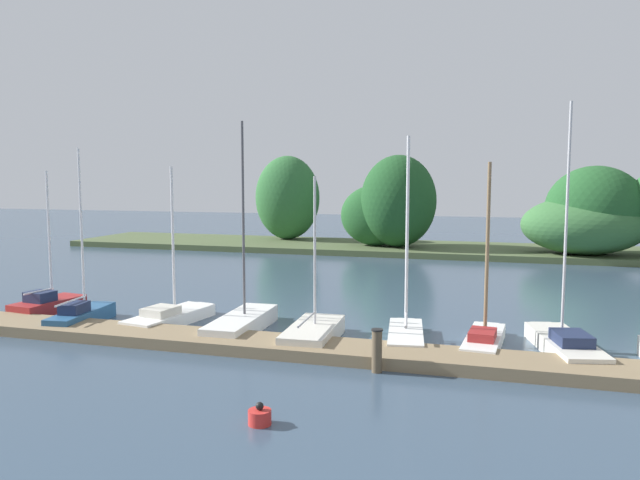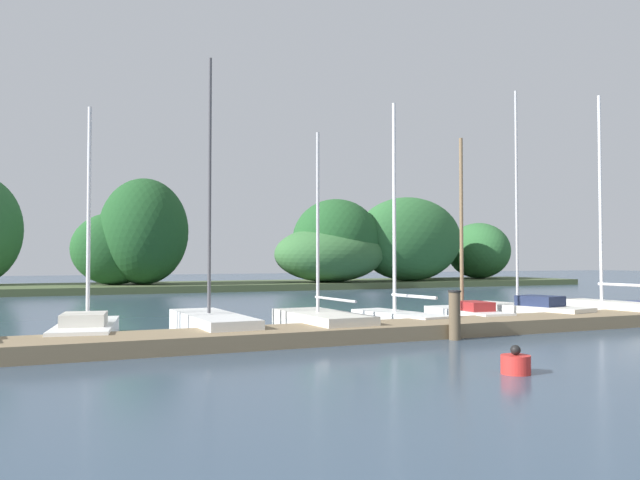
{
  "view_description": "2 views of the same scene",
  "coord_description": "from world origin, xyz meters",
  "px_view_note": "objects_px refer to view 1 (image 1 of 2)",
  "views": [
    {
      "loc": [
        2.93,
        -2.47,
        5.19
      ],
      "look_at": [
        -2.69,
        16.96,
        3.09
      ],
      "focal_mm": 33.93,
      "sensor_mm": 36.0,
      "label": 1
    },
    {
      "loc": [
        -8.99,
        0.61,
        1.93
      ],
      "look_at": [
        -2.18,
        15.98,
        2.44
      ],
      "focal_mm": 35.25,
      "sensor_mm": 36.0,
      "label": 2
    }
  ],
  "objects_px": {
    "sailboat_5": "(406,332)",
    "channel_buoy_0": "(260,416)",
    "sailboat_7": "(564,342)",
    "sailboat_1": "(83,314)",
    "sailboat_2": "(172,315)",
    "sailboat_6": "(484,337)",
    "sailboat_0": "(50,304)",
    "mooring_piling_1": "(377,350)",
    "sailboat_3": "(243,321)",
    "sailboat_4": "(314,332)"
  },
  "relations": [
    {
      "from": "sailboat_2",
      "to": "sailboat_6",
      "type": "height_order",
      "value": "sailboat_6"
    },
    {
      "from": "sailboat_1",
      "to": "sailboat_3",
      "type": "height_order",
      "value": "sailboat_3"
    },
    {
      "from": "sailboat_1",
      "to": "sailboat_6",
      "type": "relative_size",
      "value": 1.1
    },
    {
      "from": "sailboat_1",
      "to": "sailboat_2",
      "type": "xyz_separation_m",
      "value": [
        2.92,
        1.06,
        -0.08
      ]
    },
    {
      "from": "sailboat_3",
      "to": "sailboat_5",
      "type": "height_order",
      "value": "sailboat_3"
    },
    {
      "from": "sailboat_3",
      "to": "sailboat_0",
      "type": "bearing_deg",
      "value": 86.32
    },
    {
      "from": "sailboat_6",
      "to": "sailboat_2",
      "type": "bearing_deg",
      "value": 94.71
    },
    {
      "from": "sailboat_3",
      "to": "sailboat_4",
      "type": "xyz_separation_m",
      "value": [
        2.7,
        -0.64,
        -0.02
      ]
    },
    {
      "from": "sailboat_3",
      "to": "sailboat_7",
      "type": "height_order",
      "value": "sailboat_7"
    },
    {
      "from": "sailboat_5",
      "to": "channel_buoy_0",
      "type": "xyz_separation_m",
      "value": [
        -2.04,
        -7.28,
        -0.15
      ]
    },
    {
      "from": "sailboat_7",
      "to": "channel_buoy_0",
      "type": "distance_m",
      "value": 9.93
    },
    {
      "from": "sailboat_7",
      "to": "channel_buoy_0",
      "type": "xyz_separation_m",
      "value": [
        -6.71,
        -7.32,
        -0.17
      ]
    },
    {
      "from": "sailboat_5",
      "to": "channel_buoy_0",
      "type": "distance_m",
      "value": 7.56
    },
    {
      "from": "sailboat_5",
      "to": "channel_buoy_0",
      "type": "bearing_deg",
      "value": 156.4
    },
    {
      "from": "sailboat_7",
      "to": "sailboat_2",
      "type": "bearing_deg",
      "value": 76.91
    },
    {
      "from": "sailboat_3",
      "to": "sailboat_2",
      "type": "bearing_deg",
      "value": 83.02
    },
    {
      "from": "sailboat_4",
      "to": "mooring_piling_1",
      "type": "distance_m",
      "value": 3.46
    },
    {
      "from": "sailboat_0",
      "to": "sailboat_5",
      "type": "distance_m",
      "value": 13.56
    },
    {
      "from": "mooring_piling_1",
      "to": "channel_buoy_0",
      "type": "bearing_deg",
      "value": -112.96
    },
    {
      "from": "channel_buoy_0",
      "to": "sailboat_7",
      "type": "bearing_deg",
      "value": 47.51
    },
    {
      "from": "sailboat_5",
      "to": "channel_buoy_0",
      "type": "relative_size",
      "value": 13.13
    },
    {
      "from": "sailboat_6",
      "to": "sailboat_0",
      "type": "bearing_deg",
      "value": 94.84
    },
    {
      "from": "sailboat_2",
      "to": "sailboat_5",
      "type": "xyz_separation_m",
      "value": [
        8.36,
        -0.1,
        0.02
      ]
    },
    {
      "from": "sailboat_3",
      "to": "channel_buoy_0",
      "type": "xyz_separation_m",
      "value": [
        3.44,
        -7.12,
        -0.16
      ]
    },
    {
      "from": "sailboat_3",
      "to": "channel_buoy_0",
      "type": "distance_m",
      "value": 7.91
    },
    {
      "from": "sailboat_3",
      "to": "mooring_piling_1",
      "type": "xyz_separation_m",
      "value": [
        5.17,
        -3.05,
        0.26
      ]
    },
    {
      "from": "sailboat_7",
      "to": "channel_buoy_0",
      "type": "relative_size",
      "value": 14.96
    },
    {
      "from": "sailboat_7",
      "to": "mooring_piling_1",
      "type": "relative_size",
      "value": 6.26
    },
    {
      "from": "sailboat_0",
      "to": "sailboat_1",
      "type": "bearing_deg",
      "value": -107.58
    },
    {
      "from": "sailboat_0",
      "to": "sailboat_3",
      "type": "bearing_deg",
      "value": -84.57
    },
    {
      "from": "sailboat_0",
      "to": "sailboat_5",
      "type": "bearing_deg",
      "value": -83.14
    },
    {
      "from": "sailboat_2",
      "to": "mooring_piling_1",
      "type": "xyz_separation_m",
      "value": [
        8.04,
        -3.31,
        0.29
      ]
    },
    {
      "from": "sailboat_1",
      "to": "sailboat_3",
      "type": "distance_m",
      "value": 5.85
    },
    {
      "from": "sailboat_0",
      "to": "sailboat_4",
      "type": "bearing_deg",
      "value": -87.52
    },
    {
      "from": "sailboat_3",
      "to": "sailboat_7",
      "type": "distance_m",
      "value": 10.15
    },
    {
      "from": "sailboat_6",
      "to": "sailboat_1",
      "type": "bearing_deg",
      "value": 99.22
    },
    {
      "from": "sailboat_4",
      "to": "sailboat_7",
      "type": "xyz_separation_m",
      "value": [
        7.45,
        0.85,
        0.03
      ]
    },
    {
      "from": "sailboat_1",
      "to": "mooring_piling_1",
      "type": "height_order",
      "value": "sailboat_1"
    },
    {
      "from": "sailboat_2",
      "to": "channel_buoy_0",
      "type": "bearing_deg",
      "value": -130.05
    },
    {
      "from": "sailboat_4",
      "to": "sailboat_5",
      "type": "xyz_separation_m",
      "value": [
        2.78,
        0.81,
        0.01
      ]
    },
    {
      "from": "sailboat_2",
      "to": "sailboat_5",
      "type": "height_order",
      "value": "sailboat_5"
    },
    {
      "from": "mooring_piling_1",
      "to": "channel_buoy_0",
      "type": "relative_size",
      "value": 2.39
    },
    {
      "from": "sailboat_2",
      "to": "sailboat_7",
      "type": "distance_m",
      "value": 13.03
    },
    {
      "from": "sailboat_4",
      "to": "sailboat_5",
      "type": "distance_m",
      "value": 2.9
    },
    {
      "from": "sailboat_2",
      "to": "sailboat_7",
      "type": "xyz_separation_m",
      "value": [
        13.03,
        -0.06,
        0.04
      ]
    },
    {
      "from": "sailboat_1",
      "to": "sailboat_3",
      "type": "bearing_deg",
      "value": -88.49
    },
    {
      "from": "sailboat_0",
      "to": "sailboat_6",
      "type": "height_order",
      "value": "sailboat_6"
    },
    {
      "from": "sailboat_1",
      "to": "sailboat_5",
      "type": "relative_size",
      "value": 0.96
    },
    {
      "from": "mooring_piling_1",
      "to": "channel_buoy_0",
      "type": "distance_m",
      "value": 4.44
    },
    {
      "from": "sailboat_0",
      "to": "mooring_piling_1",
      "type": "bearing_deg",
      "value": -96.74
    }
  ]
}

